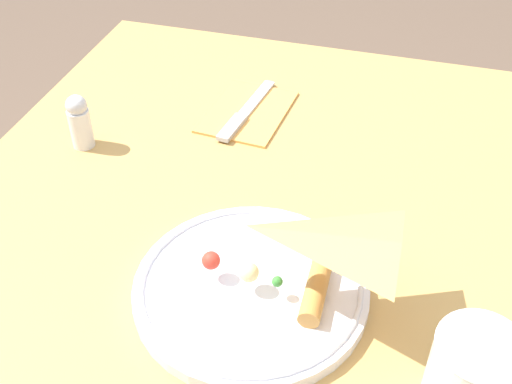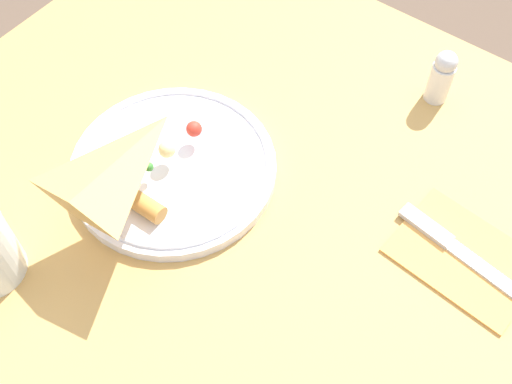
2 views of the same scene
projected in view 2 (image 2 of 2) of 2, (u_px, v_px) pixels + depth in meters
name	position (u px, v px, depth m)	size (l,w,h in m)	color
ground_plane	(263.00, 380.00, 1.45)	(6.00, 6.00, 0.00)	brown
dining_table	(267.00, 241.00, 0.92)	(0.99, 0.80, 0.77)	tan
plate_pizza	(173.00, 166.00, 0.82)	(0.27, 0.27, 0.05)	white
napkin_folded	(464.00, 257.00, 0.76)	(0.17, 0.13, 0.00)	#E59E4C
butter_knife	(459.00, 250.00, 0.76)	(0.19, 0.04, 0.01)	#B2B2B7
salt_shaker	(442.00, 76.00, 0.87)	(0.03, 0.03, 0.08)	silver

